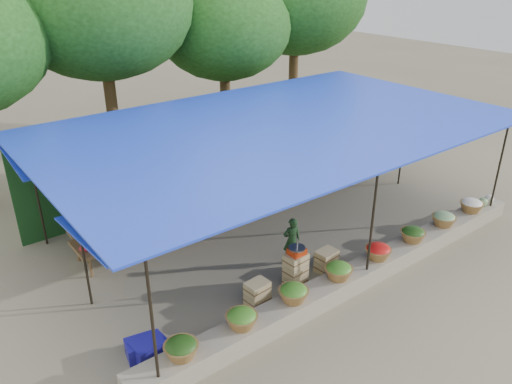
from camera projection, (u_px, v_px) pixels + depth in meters
ground at (277, 231)px, 12.58m from camera, size 60.00×60.00×0.00m
stone_curb at (361, 274)px, 10.52m from camera, size 10.60×0.55×0.40m
stall_canopy at (277, 129)px, 11.48m from camera, size 10.80×6.60×2.82m
produce_baskets at (359, 261)px, 10.31m from camera, size 8.98×0.58×0.34m
netting_backdrop at (208, 150)px, 14.31m from camera, size 10.60×0.06×2.50m
tree_row at (165, 14)px, 15.22m from camera, size 16.51×5.50×7.12m
fruit_table_left at (161, 218)px, 11.92m from camera, size 4.21×0.95×0.93m
fruit_table_right at (314, 169)px, 14.67m from camera, size 4.21×0.95×0.93m
crate_counter at (294, 274)px, 10.33m from camera, size 2.38×0.37×0.77m
weighing_scale at (297, 250)px, 10.13m from camera, size 0.34×0.34×0.37m
vendor_seated at (292, 241)px, 11.06m from camera, size 0.48×0.39×1.12m
customer_left at (100, 209)px, 11.62m from camera, size 1.10×0.99×1.87m
customer_mid at (273, 163)px, 14.76m from camera, size 1.08×0.82×1.48m
customer_right at (352, 146)px, 16.05m from camera, size 0.92×0.85×1.52m
blue_crate_front at (143, 348)px, 8.57m from camera, size 0.62×0.50×0.33m
blue_crate_back at (150, 349)px, 8.53m from camera, size 0.59×0.44×0.34m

